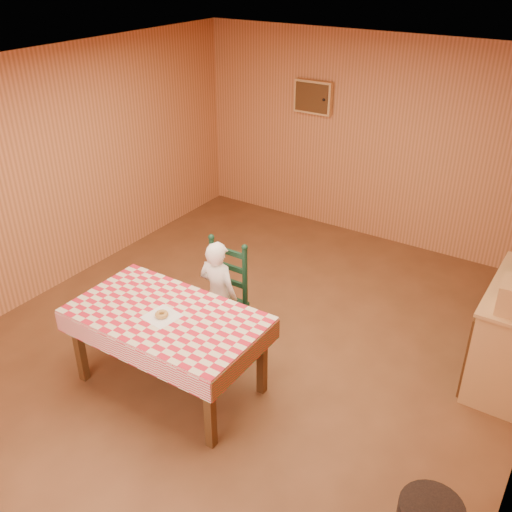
{
  "coord_description": "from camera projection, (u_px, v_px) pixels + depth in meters",
  "views": [
    {
      "loc": [
        2.51,
        -3.67,
        3.48
      ],
      "look_at": [
        0.0,
        0.2,
        0.95
      ],
      "focal_mm": 40.0,
      "sensor_mm": 36.0,
      "label": 1
    }
  ],
  "objects": [
    {
      "name": "cabin_walls",
      "position": [
        276.0,
        155.0,
        5.08
      ],
      "size": [
        5.1,
        6.05,
        2.65
      ],
      "color": "#C87948",
      "rests_on": "ground"
    },
    {
      "name": "ladder_chair",
      "position": [
        222.0,
        297.0,
        5.46
      ],
      "size": [
        0.44,
        0.4,
        1.08
      ],
      "color": "black",
      "rests_on": "ground"
    },
    {
      "name": "ground",
      "position": [
        245.0,
        349.0,
        5.57
      ],
      "size": [
        6.0,
        6.0,
        0.0
      ],
      "primitive_type": "plane",
      "color": "brown",
      "rests_on": "ground"
    },
    {
      "name": "napkin",
      "position": [
        162.0,
        316.0,
        4.72
      ],
      "size": [
        0.29,
        0.29,
        0.0
      ],
      "primitive_type": "cube",
      "rotation": [
        0.0,
        0.0,
        -0.13
      ],
      "color": "white",
      "rests_on": "dining_table"
    },
    {
      "name": "seated_child",
      "position": [
        218.0,
        295.0,
        5.39
      ],
      "size": [
        0.41,
        0.27,
        1.12
      ],
      "primitive_type": "imported",
      "rotation": [
        0.0,
        0.0,
        3.14
      ],
      "color": "white",
      "rests_on": "ground"
    },
    {
      "name": "dining_table",
      "position": [
        167.0,
        322.0,
        4.8
      ],
      "size": [
        1.66,
        0.96,
        0.77
      ],
      "color": "#502F15",
      "rests_on": "ground"
    },
    {
      "name": "donut",
      "position": [
        162.0,
        314.0,
        4.71
      ],
      "size": [
        0.15,
        0.15,
        0.04
      ],
      "primitive_type": "torus",
      "rotation": [
        0.0,
        0.0,
        0.42
      ],
      "color": "#B88742",
      "rests_on": "napkin"
    }
  ]
}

